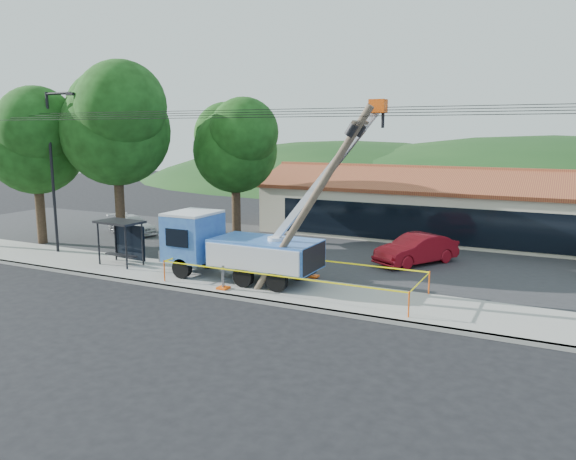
# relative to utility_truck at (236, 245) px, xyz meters

# --- Properties ---
(ground) EXTENTS (120.00, 120.00, 0.00)m
(ground) POSITION_rel_utility_truck_xyz_m (1.77, -4.50, -1.73)
(ground) COLOR black
(ground) RESTS_ON ground
(curb) EXTENTS (60.00, 0.25, 0.15)m
(curb) POSITION_rel_utility_truck_xyz_m (1.77, -2.40, -1.66)
(curb) COLOR #9F9E95
(curb) RESTS_ON ground
(sidewalk) EXTENTS (60.00, 4.00, 0.15)m
(sidewalk) POSITION_rel_utility_truck_xyz_m (1.77, -0.50, -1.66)
(sidewalk) COLOR #9F9E95
(sidewalk) RESTS_ON ground
(parking_lot) EXTENTS (60.00, 12.00, 0.10)m
(parking_lot) POSITION_rel_utility_truck_xyz_m (1.77, 7.50, -1.68)
(parking_lot) COLOR #28282B
(parking_lot) RESTS_ON ground
(strip_mall) EXTENTS (22.50, 8.53, 4.67)m
(strip_mall) POSITION_rel_utility_truck_xyz_m (5.77, 15.49, 0.15)
(strip_mall) COLOR beige
(strip_mall) RESTS_ON ground
(streetlight) EXTENTS (2.13, 0.22, 9.00)m
(streetlight) POSITION_rel_utility_truck_xyz_m (-12.01, 0.50, 3.57)
(streetlight) COLOR black
(streetlight) RESTS_ON ground
(tree_west_near) EXTENTS (7.56, 6.72, 10.80)m
(tree_west_near) POSITION_rel_utility_truck_xyz_m (-10.23, 3.50, 5.79)
(tree_west_near) COLOR #332316
(tree_west_near) RESTS_ON ground
(tree_west_far) EXTENTS (6.84, 6.08, 9.48)m
(tree_west_far) POSITION_rel_utility_truck_xyz_m (-15.23, 2.00, 4.81)
(tree_west_far) COLOR #332316
(tree_west_far) RESTS_ON ground
(tree_lot) EXTENTS (6.30, 5.60, 8.94)m
(tree_lot) POSITION_rel_utility_truck_xyz_m (-5.23, 8.50, 4.48)
(tree_lot) COLOR #332316
(tree_lot) RESTS_ON ground
(hill_west) EXTENTS (78.40, 56.00, 28.00)m
(hill_west) POSITION_rel_utility_truck_xyz_m (-13.23, 50.50, -1.73)
(hill_west) COLOR #133613
(hill_west) RESTS_ON ground
(hill_center) EXTENTS (89.60, 64.00, 32.00)m
(hill_center) POSITION_rel_utility_truck_xyz_m (11.77, 50.50, -1.73)
(hill_center) COLOR #133613
(hill_center) RESTS_ON ground
(utility_truck) EXTENTS (10.56, 4.01, 7.98)m
(utility_truck) POSITION_rel_utility_truck_xyz_m (0.00, 0.00, 0.00)
(utility_truck) COLOR black
(utility_truck) RESTS_ON ground
(leaning_pole) EXTENTS (5.22, 1.67, 7.89)m
(leaning_pole) POSITION_rel_utility_truck_xyz_m (4.44, -1.08, 2.68)
(leaning_pole) COLOR brown
(leaning_pole) RESTS_ON ground
(bus_shelter) EXTENTS (2.49, 1.67, 2.29)m
(bus_shelter) POSITION_rel_utility_truck_xyz_m (-6.74, -0.14, 0.08)
(bus_shelter) COLOR black
(bus_shelter) RESTS_ON ground
(caution_tape) EXTENTS (11.33, 3.41, 0.99)m
(caution_tape) POSITION_rel_utility_truck_xyz_m (2.95, -0.22, -0.84)
(caution_tape) COLOR #FF570D
(caution_tape) RESTS_ON ground
(car_silver) EXTENTS (1.88, 4.49, 1.52)m
(car_silver) POSITION_rel_utility_truck_xyz_m (-8.26, 7.55, -1.73)
(car_silver) COLOR #B4B9BC
(car_silver) RESTS_ON ground
(car_red) EXTENTS (3.83, 4.85, 1.54)m
(car_red) POSITION_rel_utility_truck_xyz_m (6.72, 6.83, -1.73)
(car_red) COLOR maroon
(car_red) RESTS_ON ground
(car_white) EXTENTS (4.53, 2.94, 1.22)m
(car_white) POSITION_rel_utility_truck_xyz_m (-12.49, 6.93, -1.73)
(car_white) COLOR silver
(car_white) RESTS_ON ground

